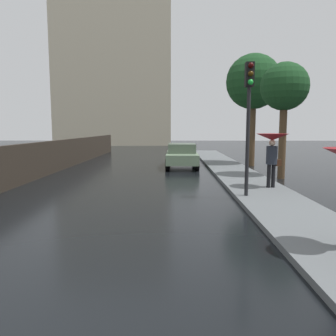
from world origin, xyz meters
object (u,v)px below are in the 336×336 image
(pedestrian_with_umbrella_near, at_px, (272,144))
(street_tree_near, at_px, (253,82))
(traffic_light, at_px, (249,104))
(street_tree_mid, at_px, (285,88))
(car_green_near_kerb, at_px, (182,155))

(pedestrian_with_umbrella_near, height_order, street_tree_near, street_tree_near)
(pedestrian_with_umbrella_near, xyz_separation_m, traffic_light, (-1.24, -1.53, 1.33))
(pedestrian_with_umbrella_near, distance_m, street_tree_mid, 4.15)
(street_tree_near, bearing_deg, car_green_near_kerb, -167.76)
(car_green_near_kerb, relative_size, traffic_light, 1.05)
(traffic_light, bearing_deg, pedestrian_with_umbrella_near, 51.03)
(traffic_light, relative_size, street_tree_mid, 0.80)
(traffic_light, distance_m, street_tree_mid, 5.44)
(street_tree_near, bearing_deg, pedestrian_with_umbrella_near, -98.35)
(traffic_light, height_order, street_tree_near, street_tree_near)
(pedestrian_with_umbrella_near, bearing_deg, street_tree_near, -110.51)
(pedestrian_with_umbrella_near, xyz_separation_m, street_tree_near, (1.23, 8.37, 3.32))
(traffic_light, xyz_separation_m, street_tree_near, (2.46, 9.90, 1.99))
(street_tree_mid, bearing_deg, traffic_light, -119.41)
(street_tree_near, distance_m, street_tree_mid, 5.33)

